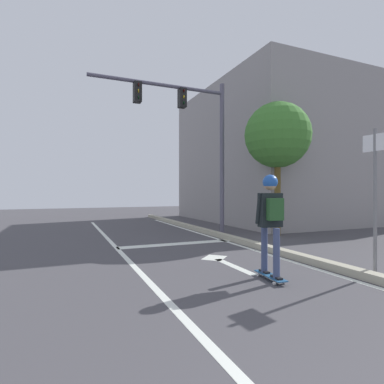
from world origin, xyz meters
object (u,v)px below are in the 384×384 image
at_px(skateboard, 270,276).
at_px(roadside_tree, 277,136).
at_px(traffic_signal_mast, 191,124).
at_px(skater, 271,211).
at_px(street_sign_post, 375,181).

bearing_deg(skateboard, roadside_tree, 49.99).
height_order(traffic_signal_mast, roadside_tree, traffic_signal_mast).
bearing_deg(traffic_signal_mast, roadside_tree, -27.13).
height_order(skateboard, traffic_signal_mast, traffic_signal_mast).
distance_m(skateboard, skater, 1.09).
relative_size(skater, traffic_signal_mast, 0.32).
distance_m(skater, roadside_tree, 5.77).
distance_m(skateboard, street_sign_post, 2.53).
xyz_separation_m(traffic_signal_mast, street_sign_post, (1.05, -5.91, -2.11)).
bearing_deg(street_sign_post, traffic_signal_mast, 100.12).
height_order(skateboard, skater, skater).
bearing_deg(traffic_signal_mast, street_sign_post, -79.88).
xyz_separation_m(skateboard, street_sign_post, (1.88, -0.50, 1.61)).
relative_size(skateboard, traffic_signal_mast, 0.15).
xyz_separation_m(skater, street_sign_post, (1.88, -0.48, 0.52)).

